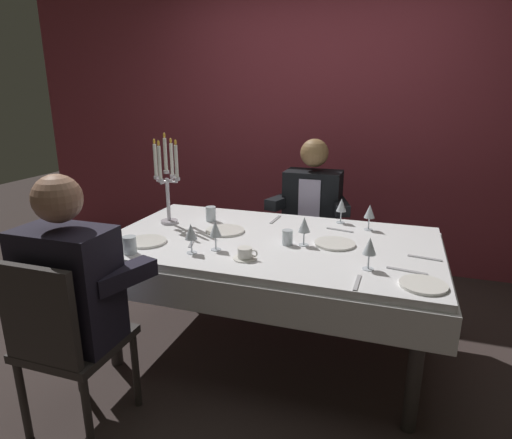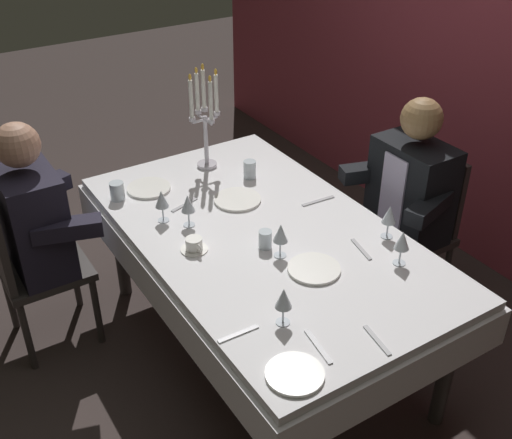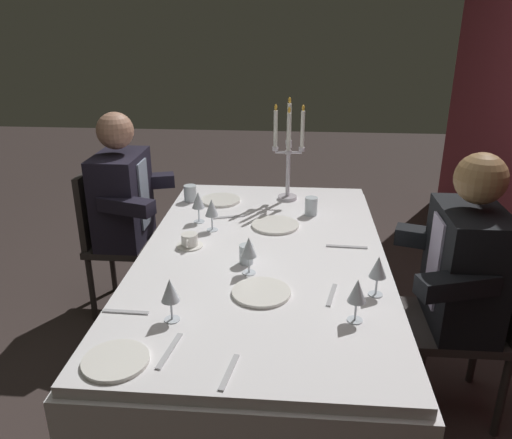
{
  "view_description": "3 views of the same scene",
  "coord_description": "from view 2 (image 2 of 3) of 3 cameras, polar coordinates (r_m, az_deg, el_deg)",
  "views": [
    {
      "loc": [
        0.67,
        -2.29,
        1.57
      ],
      "look_at": [
        -0.06,
        -0.09,
        0.88
      ],
      "focal_mm": 30.13,
      "sensor_mm": 36.0,
      "label": 1
    },
    {
      "loc": [
        2.06,
        -1.34,
        2.35
      ],
      "look_at": [
        0.05,
        -0.07,
        0.86
      ],
      "focal_mm": 44.02,
      "sensor_mm": 36.0,
      "label": 2
    },
    {
      "loc": [
        2.09,
        0.14,
        1.75
      ],
      "look_at": [
        -0.03,
        -0.03,
        0.89
      ],
      "focal_mm": 35.79,
      "sensor_mm": 36.0,
      "label": 3
    }
  ],
  "objects": [
    {
      "name": "coffee_cup_0",
      "position": [
        2.81,
        -5.64,
        -2.32
      ],
      "size": [
        0.13,
        0.12,
        0.06
      ],
      "color": "white",
      "rests_on": "dining_table"
    },
    {
      "name": "wine_glass_3",
      "position": [
        2.74,
        13.14,
        -1.95
      ],
      "size": [
        0.07,
        0.07,
        0.16
      ],
      "color": "silver",
      "rests_on": "dining_table"
    },
    {
      "name": "spoon_0",
      "position": [
        2.86,
        9.54,
        -2.67
      ],
      "size": [
        0.17,
        0.05,
        0.01
      ],
      "primitive_type": "cube",
      "rotation": [
        0.0,
        0.0,
        -0.21
      ],
      "color": "#B7B7BC",
      "rests_on": "dining_table"
    },
    {
      "name": "wine_glass_1",
      "position": [
        2.91,
        12.01,
        0.36
      ],
      "size": [
        0.07,
        0.07,
        0.16
      ],
      "color": "silver",
      "rests_on": "dining_table"
    },
    {
      "name": "dinner_plate_1",
      "position": [
        3.18,
        -1.7,
        1.83
      ],
      "size": [
        0.24,
        0.24,
        0.01
      ],
      "primitive_type": "cylinder",
      "color": "white",
      "rests_on": "dining_table"
    },
    {
      "name": "wine_glass_4",
      "position": [
        3.0,
        -8.57,
        1.77
      ],
      "size": [
        0.07,
        0.07,
        0.16
      ],
      "color": "silver",
      "rests_on": "dining_table"
    },
    {
      "name": "ground_plane",
      "position": [
        3.4,
        0.56,
        -11.58
      ],
      "size": [
        12.0,
        12.0,
        0.0
      ],
      "primitive_type": "plane",
      "color": "#392E2B"
    },
    {
      "name": "dinner_plate_0",
      "position": [
        2.23,
        3.54,
        -13.84
      ],
      "size": [
        0.21,
        0.21,
        0.01
      ],
      "primitive_type": "cylinder",
      "color": "white",
      "rests_on": "dining_table"
    },
    {
      "name": "knife_2",
      "position": [
        2.34,
        5.67,
        -11.41
      ],
      "size": [
        0.19,
        0.05,
        0.01
      ],
      "primitive_type": "cube",
      "rotation": [
        0.0,
        0.0,
        -0.15
      ],
      "color": "#B7B7BC",
      "rests_on": "dining_table"
    },
    {
      "name": "candelabra",
      "position": [
        3.41,
        -4.66,
        9.01
      ],
      "size": [
        0.19,
        0.19,
        0.59
      ],
      "color": "silver",
      "rests_on": "dining_table"
    },
    {
      "name": "water_tumbler_0",
      "position": [
        3.38,
        -0.57,
        4.57
      ],
      "size": [
        0.07,
        0.07,
        0.1
      ],
      "primitive_type": "cylinder",
      "color": "silver",
      "rests_on": "dining_table"
    },
    {
      "name": "wine_glass_5",
      "position": [
        2.72,
        2.25,
        -1.33
      ],
      "size": [
        0.07,
        0.07,
        0.16
      ],
      "color": "silver",
      "rests_on": "dining_table"
    },
    {
      "name": "knife_5",
      "position": [
        3.19,
        5.67,
        1.69
      ],
      "size": [
        0.03,
        0.19,
        0.01
      ],
      "primitive_type": "cube",
      "rotation": [
        0.0,
        0.0,
        1.52
      ],
      "color": "#B7B7BC",
      "rests_on": "dining_table"
    },
    {
      "name": "dinner_plate_2",
      "position": [
        3.33,
        -9.71,
        2.82
      ],
      "size": [
        0.23,
        0.23,
        0.01
      ],
      "primitive_type": "cylinder",
      "color": "white",
      "rests_on": "dining_table"
    },
    {
      "name": "water_tumbler_2",
      "position": [
        3.25,
        -12.5,
        2.54
      ],
      "size": [
        0.07,
        0.07,
        0.09
      ],
      "primitive_type": "cylinder",
      "color": "silver",
      "rests_on": "dining_table"
    },
    {
      "name": "water_tumbler_1",
      "position": [
        2.81,
        0.85,
        -1.82
      ],
      "size": [
        0.06,
        0.06,
        0.09
      ],
      "primitive_type": "cylinder",
      "color": "silver",
      "rests_on": "dining_table"
    },
    {
      "name": "dining_table",
      "position": [
        3.01,
        0.62,
        -3.0
      ],
      "size": [
        1.94,
        1.14,
        0.74
      ],
      "color": "white",
      "rests_on": "ground_plane"
    },
    {
      "name": "dinner_plate_3",
      "position": [
        2.7,
        5.29,
        -4.48
      ],
      "size": [
        0.23,
        0.23,
        0.01
      ],
      "primitive_type": "cylinder",
      "color": "white",
      "rests_on": "dining_table"
    },
    {
      "name": "seated_diner_1",
      "position": [
        3.4,
        13.98,
        2.69
      ],
      "size": [
        0.63,
        0.48,
        1.24
      ],
      "color": "#322D2B",
      "rests_on": "ground_plane"
    },
    {
      "name": "spoon_3",
      "position": [
        2.4,
        10.94,
        -10.7
      ],
      "size": [
        0.17,
        0.05,
        0.01
      ],
      "primitive_type": "cube",
      "rotation": [
        0.0,
        0.0,
        -0.16
      ],
      "color": "#B7B7BC",
      "rests_on": "dining_table"
    },
    {
      "name": "wine_glass_2",
      "position": [
        2.94,
        -6.21,
        1.4
      ],
      "size": [
        0.07,
        0.07,
        0.16
      ],
      "color": "silver",
      "rests_on": "dining_table"
    },
    {
      "name": "wine_glass_0",
      "position": [
        2.36,
        2.52,
        -7.25
      ],
      "size": [
        0.07,
        0.07,
        0.16
      ],
      "color": "silver",
      "rests_on": "dining_table"
    },
    {
      "name": "seated_diner_0",
      "position": [
        3.22,
        -19.64,
        -0.06
      ],
      "size": [
        0.63,
        0.48,
        1.24
      ],
      "color": "#322D2B",
      "rests_on": "ground_plane"
    },
    {
      "name": "fork_4",
      "position": [
        2.38,
        -1.62,
        -10.36
      ],
      "size": [
        0.02,
        0.17,
        0.01
      ],
      "primitive_type": "cube",
      "rotation": [
        0.0,
        0.0,
        1.55
      ],
      "color": "#B7B7BC",
      "rests_on": "dining_table"
    },
    {
      "name": "fork_1",
      "position": [
        3.16,
        -6.53,
        1.33
      ],
      "size": [
        0.07,
        0.17,
        0.01
      ],
      "primitive_type": "cube",
      "rotation": [
        0.0,
        0.0,
        1.88
      ],
      "color": "#B7B7BC",
      "rests_on": "dining_table"
    }
  ]
}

